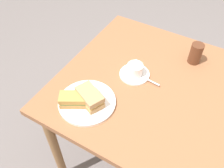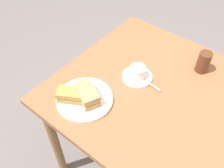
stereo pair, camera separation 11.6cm
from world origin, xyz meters
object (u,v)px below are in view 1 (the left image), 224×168
Objects in this scene: sandwich_plate at (87,102)px; drinking_glass at (196,53)px; coffee_cup at (135,69)px; spoon at (147,80)px; coffee_saucer at (134,74)px; sandwich_back at (75,100)px; dining_table at (162,101)px; sandwich_front at (90,97)px.

drinking_glass is (-0.33, -0.52, 0.05)m from sandwich_plate.
spoon is at bearing 173.13° from coffee_cup.
coffee_saucer is 0.04m from coffee_cup.
drinking_glass is (-0.15, -0.25, 0.04)m from spoon.
sandwich_back is 0.34m from coffee_cup.
dining_table is 0.39m from sandwich_plate.
dining_table is 0.20m from coffee_saucer.
coffee_cup is 0.08m from spoon.
sandwich_plate is 0.06m from sandwich_back.
dining_table is 6.80× the size of sandwich_front.
coffee_cup reaches higher than sandwich_plate.
coffee_saucer reaches higher than dining_table.
sandwich_front is 1.47× the size of coffee_cup.
sandwich_front is at bearing 71.11° from coffee_saucer.
sandwich_front is 0.99× the size of sandwich_back.
sandwich_back is at bearing 43.90° from dining_table.
coffee_cup is at bearing -114.26° from sandwich_back.
sandwich_front is (0.26, 0.25, 0.14)m from dining_table.
sandwich_back is 1.01× the size of coffee_saucer.
sandwich_front is 1.52× the size of spoon.
dining_table is at bearing 176.84° from coffee_saucer.
sandwich_plate is at bearing 16.78° from sandwich_front.
spoon is (-0.16, -0.26, -0.03)m from sandwich_front.
coffee_cup is (-0.09, -0.27, -0.00)m from sandwich_front.
coffee_cup is (-0.14, -0.31, -0.00)m from sandwich_back.
dining_table is 10.31× the size of spoon.
drinking_glass reaches higher than sandwich_front.
sandwich_back is at bearing 65.74° from coffee_cup.
coffee_cup is (0.17, -0.01, 0.14)m from dining_table.
coffee_saucer is at bearing -5.68° from spoon.
drinking_glass is at bearing -132.43° from coffee_cup.
sandwich_plate is at bearing 43.45° from dining_table.
sandwich_back reaches higher than dining_table.
drinking_glass reaches higher than coffee_cup.
coffee_saucer is at bearing -114.47° from sandwich_back.
sandwich_front is at bearing 57.37° from spoon.
sandwich_plate is at bearing 68.84° from coffee_cup.
spoon is at bearing -124.45° from sandwich_plate.
sandwich_back is at bearing 40.20° from sandwich_front.
spoon is at bearing -1.17° from dining_table.
sandwich_back is 0.34m from coffee_saucer.
sandwich_plate is 1.72× the size of sandwich_back.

